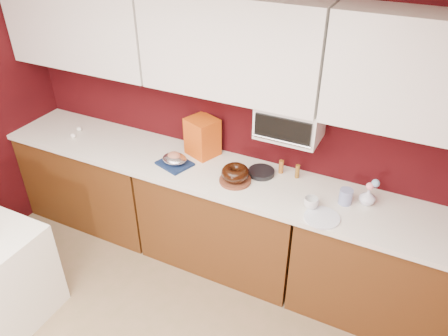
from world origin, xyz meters
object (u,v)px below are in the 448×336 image
at_px(bundt_cake, 235,173).
at_px(pandoro_box, 202,137).
at_px(toaster_oven, 290,121).
at_px(flower_vase, 368,196).
at_px(foil_ham_nest, 174,159).
at_px(blue_jar, 346,197).
at_px(coffee_mug, 311,202).

relative_size(bundt_cake, pandoro_box, 0.66).
bearing_deg(toaster_oven, flower_vase, -6.41).
bearing_deg(flower_vase, toaster_oven, 173.59).
xyz_separation_m(foil_ham_nest, blue_jar, (1.33, 0.10, 0.00)).
height_order(toaster_oven, pandoro_box, toaster_oven).
distance_m(pandoro_box, coffee_mug, 1.07).
relative_size(blue_jar, flower_vase, 0.83).
bearing_deg(blue_jar, foil_ham_nest, -175.77).
distance_m(toaster_oven, flower_vase, 0.75).
bearing_deg(toaster_oven, coffee_mug, -45.19).
distance_m(blue_jar, flower_vase, 0.15).
bearing_deg(flower_vase, bundt_cake, -170.25).
bearing_deg(flower_vase, blue_jar, -156.53).
relative_size(pandoro_box, coffee_mug, 3.14).
distance_m(toaster_oven, pandoro_box, 0.79).
relative_size(foil_ham_nest, flower_vase, 1.48).
xyz_separation_m(toaster_oven, flower_vase, (0.62, -0.07, -0.41)).
height_order(coffee_mug, blue_jar, blue_jar).
bearing_deg(coffee_mug, bundt_cake, 174.44).
bearing_deg(pandoro_box, toaster_oven, 19.31).
height_order(toaster_oven, foil_ham_nest, toaster_oven).
bearing_deg(toaster_oven, pandoro_box, 178.12).
distance_m(bundt_cake, coffee_mug, 0.61).
xyz_separation_m(foil_ham_nest, pandoro_box, (0.12, 0.25, 0.10)).
xyz_separation_m(bundt_cake, flower_vase, (0.94, 0.16, -0.01)).
xyz_separation_m(bundt_cake, pandoro_box, (-0.41, 0.25, 0.08)).
xyz_separation_m(bundt_cake, coffee_mug, (0.60, -0.06, -0.03)).
height_order(pandoro_box, flower_vase, pandoro_box).
distance_m(bundt_cake, pandoro_box, 0.49).
xyz_separation_m(pandoro_box, blue_jar, (1.21, -0.15, -0.10)).
relative_size(toaster_oven, blue_jar, 4.04).
height_order(coffee_mug, flower_vase, flower_vase).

